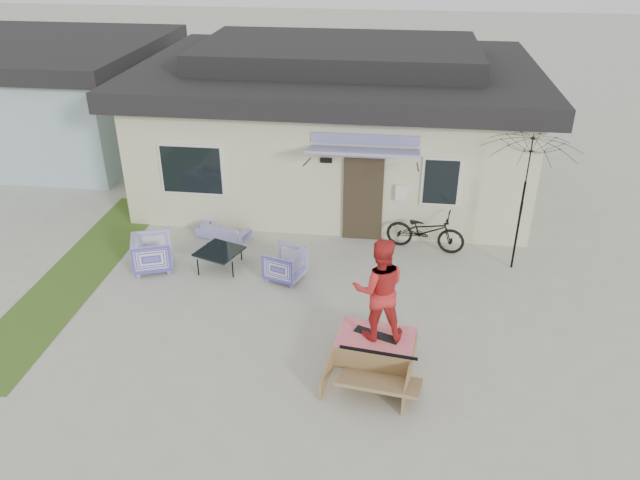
# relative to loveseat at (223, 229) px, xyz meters

# --- Properties ---
(ground) EXTENTS (90.00, 90.00, 0.00)m
(ground) POSITION_rel_loveseat_xyz_m (2.39, -4.03, -0.26)
(ground) COLOR #A4A496
(ground) RESTS_ON ground
(grass_strip) EXTENTS (1.40, 8.00, 0.01)m
(grass_strip) POSITION_rel_loveseat_xyz_m (-2.81, -2.03, -0.25)
(grass_strip) COLOR #36561D
(grass_strip) RESTS_ON ground
(house) EXTENTS (10.80, 8.49, 4.10)m
(house) POSITION_rel_loveseat_xyz_m (2.39, 3.96, 1.68)
(house) COLOR beige
(house) RESTS_ON ground
(neighbor_house) EXTENTS (8.60, 7.60, 3.50)m
(neighbor_house) POSITION_rel_loveseat_xyz_m (-8.11, 5.97, 1.53)
(neighbor_house) COLOR #9DBCC6
(neighbor_house) RESTS_ON ground
(loveseat) EXTENTS (1.37, 0.73, 0.51)m
(loveseat) POSITION_rel_loveseat_xyz_m (0.00, 0.00, 0.00)
(loveseat) COLOR #3D3AA9
(loveseat) RESTS_ON ground
(armchair_left) EXTENTS (1.04, 1.07, 0.87)m
(armchair_left) POSITION_rel_loveseat_xyz_m (-1.18, -1.63, 0.18)
(armchair_left) COLOR #3D3AA9
(armchair_left) RESTS_ON ground
(armchair_right) EXTENTS (0.92, 0.95, 0.78)m
(armchair_right) POSITION_rel_loveseat_xyz_m (1.84, -1.67, 0.14)
(armchair_right) COLOR #3D3AA9
(armchair_right) RESTS_ON ground
(coffee_table) EXTENTS (1.13, 1.13, 0.44)m
(coffee_table) POSITION_rel_loveseat_xyz_m (0.30, -1.40, -0.04)
(coffee_table) COLOR black
(coffee_table) RESTS_ON ground
(bicycle) EXTENTS (1.95, 0.99, 1.19)m
(bicycle) POSITION_rel_loveseat_xyz_m (4.91, 0.07, 0.34)
(bicycle) COLOR black
(bicycle) RESTS_ON ground
(patio_umbrella) EXTENTS (2.52, 2.42, 2.20)m
(patio_umbrella) POSITION_rel_loveseat_xyz_m (6.87, -0.55, 1.49)
(patio_umbrella) COLOR black
(patio_umbrella) RESTS_ON ground
(skate_ramp) EXTENTS (1.59, 1.98, 0.45)m
(skate_ramp) POSITION_rel_loveseat_xyz_m (3.95, -4.18, -0.03)
(skate_ramp) COLOR olive
(skate_ramp) RESTS_ON ground
(skateboard) EXTENTS (0.86, 0.50, 0.05)m
(skateboard) POSITION_rel_loveseat_xyz_m (3.96, -4.14, 0.22)
(skateboard) COLOR black
(skateboard) RESTS_ON skate_ramp
(skater) EXTENTS (1.03, 0.85, 1.92)m
(skater) POSITION_rel_loveseat_xyz_m (3.96, -4.14, 1.21)
(skater) COLOR red
(skater) RESTS_ON skateboard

